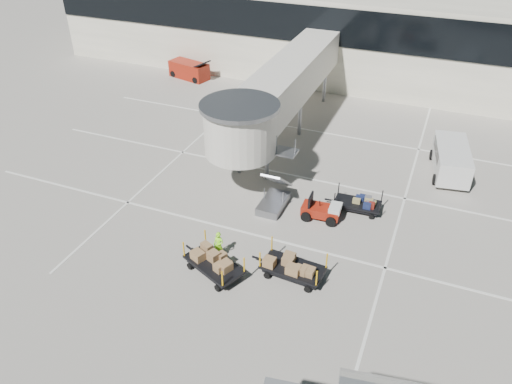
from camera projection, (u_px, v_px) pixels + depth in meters
ground at (265, 263)px, 26.51m from camera, size 140.00×140.00×0.00m
lane_markings at (306, 175)px, 33.92m from camera, size 40.00×30.00×0.02m
terminal at (376, 34)px, 47.47m from camera, size 64.00×12.11×15.20m
jet_bridge at (276, 93)px, 34.86m from camera, size 5.70×20.40×6.03m
baggage_tug at (322, 210)px, 29.56m from camera, size 2.35×1.56×1.50m
suitcase_cart at (357, 204)px, 30.26m from camera, size 3.44×1.52×1.34m
box_cart_near at (291, 267)px, 25.34m from camera, size 3.96×1.82×1.53m
box_cart_far at (214, 264)px, 25.53m from camera, size 3.93×2.74×1.54m
ground_worker at (219, 245)px, 26.56m from camera, size 0.58×0.40×1.55m
minivan at (451, 157)px, 33.66m from camera, size 2.91×5.40×1.94m
belt_loader at (189, 70)px, 48.81m from camera, size 4.53×2.60×2.06m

